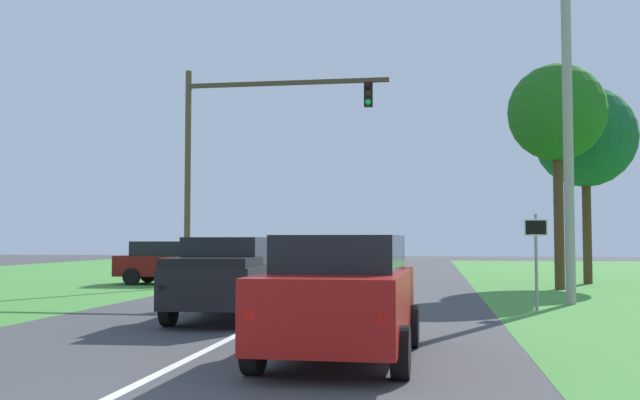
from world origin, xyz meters
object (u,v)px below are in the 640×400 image
at_px(red_suv_near, 342,293).
at_px(crossing_suv_far, 171,262).
at_px(pickup_truck_lead, 228,277).
at_px(utility_pole_right, 568,144).
at_px(oak_tree_right, 585,138).
at_px(traffic_light, 237,143).
at_px(extra_tree_1, 557,114).
at_px(keep_moving_sign, 536,249).

xyz_separation_m(red_suv_near, crossing_suv_far, (-9.19, 17.25, -0.09)).
bearing_deg(pickup_truck_lead, utility_pole_right, 31.67).
bearing_deg(oak_tree_right, traffic_light, -161.92).
distance_m(oak_tree_right, utility_pole_right, 10.23).
distance_m(pickup_truck_lead, crossing_suv_far, 13.57).
height_order(red_suv_near, utility_pole_right, utility_pole_right).
bearing_deg(red_suv_near, oak_tree_right, 69.01).
bearing_deg(extra_tree_1, traffic_light, -176.39).
height_order(oak_tree_right, extra_tree_1, extra_tree_1).
height_order(pickup_truck_lead, extra_tree_1, extra_tree_1).
bearing_deg(keep_moving_sign, traffic_light, 143.26).
bearing_deg(oak_tree_right, crossing_suv_far, -170.36).
bearing_deg(crossing_suv_far, utility_pole_right, -25.68).
height_order(crossing_suv_far, utility_pole_right, utility_pole_right).
height_order(traffic_light, keep_moving_sign, traffic_light).
height_order(keep_moving_sign, oak_tree_right, oak_tree_right).
relative_size(red_suv_near, keep_moving_sign, 1.87).
bearing_deg(red_suv_near, crossing_suv_far, 118.04).
relative_size(pickup_truck_lead, oak_tree_right, 0.61).
distance_m(keep_moving_sign, utility_pole_right, 3.86).
relative_size(traffic_light, oak_tree_right, 1.03).
height_order(traffic_light, extra_tree_1, traffic_light).
xyz_separation_m(red_suv_near, oak_tree_right, (7.72, 20.12, 5.05)).
xyz_separation_m(pickup_truck_lead, extra_tree_1, (9.25, 11.36, 5.50)).
relative_size(traffic_light, keep_moving_sign, 3.36).
distance_m(pickup_truck_lead, keep_moving_sign, 7.97).
bearing_deg(pickup_truck_lead, oak_tree_right, 53.94).
xyz_separation_m(crossing_suv_far, utility_pole_right, (14.45, -6.95, 3.65)).
xyz_separation_m(pickup_truck_lead, traffic_light, (-2.72, 10.61, 4.56)).
height_order(red_suv_near, extra_tree_1, extra_tree_1).
bearing_deg(red_suv_near, extra_tree_1, 69.96).
bearing_deg(keep_moving_sign, utility_pole_right, 60.05).
bearing_deg(keep_moving_sign, crossing_suv_far, 145.52).
distance_m(pickup_truck_lead, traffic_light, 11.86).
bearing_deg(crossing_suv_far, pickup_truck_lead, -64.12).
height_order(keep_moving_sign, crossing_suv_far, keep_moving_sign).
distance_m(crossing_suv_far, utility_pole_right, 16.45).
bearing_deg(crossing_suv_far, oak_tree_right, 9.64).
relative_size(pickup_truck_lead, traffic_light, 0.60).
xyz_separation_m(keep_moving_sign, utility_pole_right, (1.23, 2.13, 2.97)).
distance_m(red_suv_near, extra_tree_1, 18.29).
relative_size(red_suv_near, crossing_suv_far, 1.05).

